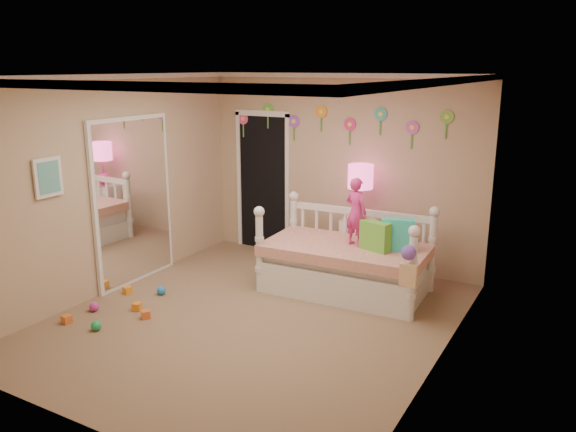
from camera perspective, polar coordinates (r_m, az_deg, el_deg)
The scene contains 18 objects.
floor at distance 6.40m, azimuth -3.47°, elevation -10.23°, with size 4.00×4.50×0.01m, color #7F684C.
ceiling at distance 5.81m, azimuth -3.88°, elevation 13.75°, with size 4.00×4.50×0.01m, color white.
back_wall at distance 7.91m, azimuth 5.25°, elevation 4.48°, with size 4.00×0.01×2.60m, color tan.
left_wall at distance 7.23m, azimuth -17.10°, elevation 2.93°, with size 0.01×4.50×2.60m, color tan.
right_wall at distance 5.19m, azimuth 15.22°, elevation -1.39°, with size 0.01×4.50×2.60m, color tan.
crown_molding at distance 5.81m, azimuth -3.87°, elevation 13.45°, with size 4.00×4.50×0.06m, color white, non-canonical shape.
daybed at distance 7.00m, azimuth 5.76°, elevation -3.31°, with size 1.98×1.07×1.08m, color white, non-canonical shape.
pillow_turquoise at distance 6.79m, azimuth 10.83°, elevation -1.85°, with size 0.38×0.13×0.38m, color #28C8AD.
pillow_lime at distance 6.76m, azimuth 8.63°, elevation -1.98°, with size 0.36×0.13×0.35m, color #65BF3A.
child at distance 6.86m, azimuth 6.76°, elevation 0.41°, with size 0.30×0.20×0.83m, color #DD328C.
nightstand at distance 7.74m, azimuth 6.99°, elevation -2.94°, with size 0.44×0.33×0.73m, color white.
table_lamp at distance 7.52m, azimuth 7.19°, elevation 3.23°, with size 0.33×0.33×0.73m.
closet_doorway at distance 8.52m, azimuth -2.52°, elevation 3.46°, with size 0.90×0.04×2.07m, color black.
flower_decals at distance 7.85m, azimuth 4.72°, elevation 9.13°, with size 3.40×0.02×0.50m, color #B2668C, non-canonical shape.
mirror_closet at distance 7.46m, azimuth -15.10°, elevation 1.46°, with size 0.07×1.30×2.10m, color white.
wall_picture at distance 6.59m, azimuth -22.71°, elevation 3.56°, with size 0.05×0.34×0.42m, color white.
hanging_bag at distance 6.15m, azimuth 11.75°, elevation -4.98°, with size 0.20×0.16×0.36m, color beige, non-canonical shape.
toy_scatter at distance 6.82m, azimuth -15.94°, elevation -8.67°, with size 0.80×1.30×0.11m, color #996666, non-canonical shape.
Camera 1 is at (3.17, -4.86, 2.69)m, focal length 35.84 mm.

